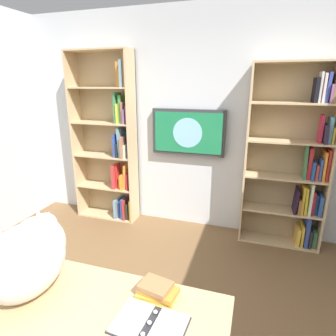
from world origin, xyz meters
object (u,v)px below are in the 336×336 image
object	(u,v)px
bookshelf_right	(112,144)
cat	(30,255)
open_binder	(149,324)
desk_book_stack	(157,290)
bookshelf_left	(297,163)
desk	(69,323)
wall_mounted_tv	(188,132)

from	to	relation	value
bookshelf_right	cat	bearing A→B (deg)	108.43
open_binder	desk_book_stack	size ratio (longest dim) A/B	1.64
bookshelf_left	desk	xyz separation A→B (m)	(1.29, 2.32, -0.34)
cat	bookshelf_left	bearing A→B (deg)	-123.67
bookshelf_right	cat	world-z (taller)	bookshelf_right
wall_mounted_tv	desk	world-z (taller)	wall_mounted_tv
bookshelf_right	desk	distance (m)	2.55
desk	wall_mounted_tv	bearing A→B (deg)	-90.70
cat	desk	bearing A→B (deg)	169.02
bookshelf_right	open_binder	bearing A→B (deg)	121.67
cat	desk_book_stack	distance (m)	0.68
bookshelf_left	desk_book_stack	size ratio (longest dim) A/B	9.67
wall_mounted_tv	open_binder	world-z (taller)	wall_mounted_tv
bookshelf_right	wall_mounted_tv	bearing A→B (deg)	-175.34
desk_book_stack	cat	bearing A→B (deg)	12.35
bookshelf_right	open_binder	xyz separation A→B (m)	(-1.43, 2.32, -0.26)
bookshelf_right	open_binder	world-z (taller)	bookshelf_right
cat	open_binder	size ratio (longest dim) A/B	1.66
bookshelf_right	wall_mounted_tv	world-z (taller)	bookshelf_right
desk	open_binder	world-z (taller)	open_binder
wall_mounted_tv	open_binder	size ratio (longest dim) A/B	2.64
bookshelf_left	wall_mounted_tv	world-z (taller)	bookshelf_left
bookshelf_right	wall_mounted_tv	size ratio (longest dim) A/B	2.44
bookshelf_right	bookshelf_left	bearing A→B (deg)	180.00
cat	bookshelf_right	bearing A→B (deg)	-71.57
desk	desk_book_stack	xyz separation A→B (m)	(-0.42, -0.18, 0.16)
open_binder	bookshelf_right	bearing A→B (deg)	-58.33
wall_mounted_tv	open_binder	bearing A→B (deg)	99.80
cat	desk_book_stack	bearing A→B (deg)	-167.65
desk	open_binder	bearing A→B (deg)	-179.77
desk_book_stack	bookshelf_left	bearing A→B (deg)	-112.24
wall_mounted_tv	cat	size ratio (longest dim) A/B	1.58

